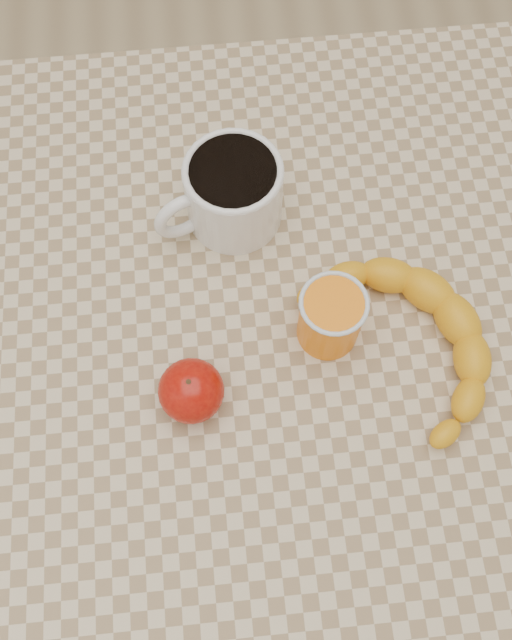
{
  "coord_description": "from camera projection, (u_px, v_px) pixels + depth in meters",
  "views": [
    {
      "loc": [
        -0.03,
        -0.28,
        1.48
      ],
      "look_at": [
        0.0,
        0.0,
        0.77
      ],
      "focal_mm": 40.0,
      "sensor_mm": 36.0,
      "label": 1
    }
  ],
  "objects": [
    {
      "name": "orange_juice_glass",
      "position": [
        331.0,
        317.0,
        0.74
      ],
      "size": [
        0.07,
        0.07,
        0.08
      ],
      "color": "orange",
      "rests_on": "table"
    },
    {
      "name": "table",
      "position": [
        256.0,
        353.0,
        0.86
      ],
      "size": [
        0.8,
        0.8,
        0.75
      ],
      "color": "beige",
      "rests_on": "ground"
    },
    {
      "name": "apple",
      "position": [
        191.0,
        391.0,
        0.72
      ],
      "size": [
        0.07,
        0.07,
        0.06
      ],
      "color": "#8B0704",
      "rests_on": "table"
    },
    {
      "name": "banana",
      "position": [
        409.0,
        340.0,
        0.75
      ],
      "size": [
        0.39,
        0.41,
        0.04
      ],
      "primitive_type": null,
      "rotation": [
        0.0,
        0.0,
        0.43
      ],
      "color": "#EFA715",
      "rests_on": "table"
    },
    {
      "name": "coffee_mug",
      "position": [
        231.0,
        192.0,
        0.79
      ],
      "size": [
        0.16,
        0.14,
        0.09
      ],
      "color": "white",
      "rests_on": "table"
    },
    {
      "name": "ground",
      "position": [
        256.0,
        458.0,
        1.48
      ],
      "size": [
        3.0,
        3.0,
        0.0
      ],
      "primitive_type": "plane",
      "color": "tan",
      "rests_on": "ground"
    }
  ]
}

